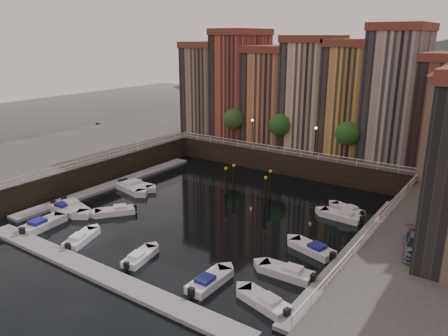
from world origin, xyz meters
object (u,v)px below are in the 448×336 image
Objects in this scene: mooring_pilings at (248,184)px; boat_left_2 at (131,188)px; boat_left_0 at (66,209)px; gangway at (399,199)px; corner_tower at (447,120)px; car_b at (433,218)px; car_c at (417,246)px; boat_left_1 at (73,207)px.

boat_left_2 is at bearing -152.92° from mooring_pilings.
gangway is at bearing 33.83° from boat_left_0.
corner_tower reaches higher than boat_left_0.
car_b is 6.28m from car_c.
gangway reaches higher than boat_left_1.
boat_left_1 is at bearing 70.96° from boat_left_0.
mooring_pilings is 1.15× the size of boat_left_1.
boat_left_0 is 35.87m from car_c.
gangway is 31.93m from boat_left_2.
boat_left_1 is at bearing -147.33° from gangway.
boat_left_0 is at bearing -166.72° from car_b.
corner_tower is at bearing 82.11° from car_c.
corner_tower reaches higher than mooring_pilings.
boat_left_1 is (-33.23, -23.95, -9.79)m from corner_tower.
car_c is at bearing -25.57° from mooring_pilings.
boat_left_1 reaches higher than boat_left_2.
boat_left_2 is (-32.78, -15.64, -9.80)m from corner_tower.
corner_tower is 2.93× the size of car_c.
corner_tower is 42.82m from boat_left_0.
car_c is at bearing -84.79° from corner_tower.
mooring_pilings is 1.31× the size of car_c.
boat_left_2 is 34.79m from car_b.
mooring_pilings is at bearing 164.02° from car_b.
gangway is at bearing 14.66° from mooring_pilings.
corner_tower is at bearing 24.41° from mooring_pilings.
car_b reaches higher than boat_left_2.
car_b is (35.23, 12.08, 3.40)m from boat_left_0.
boat_left_1 is 36.86m from car_b.
gangway is 17.12m from mooring_pilings.
mooring_pilings is 21.63m from car_b.
gangway is at bearing 32.90° from boat_left_2.
car_c is at bearing 21.29° from boat_left_1.
car_b is (34.94, 11.25, 3.37)m from boat_left_1.
corner_tower is at bearing 37.96° from boat_left_2.
car_c is (34.96, 4.97, 3.28)m from boat_left_1.
gangway is 1.77× the size of car_b.
mooring_pilings is 1.30× the size of boat_left_0.
car_b is at bearing -60.65° from gangway.
car_c is at bearing 6.94° from boat_left_2.
corner_tower is 20.13m from car_c.
boat_left_2 reaches higher than boat_left_0.
gangway is at bearing 45.87° from boat_left_1.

